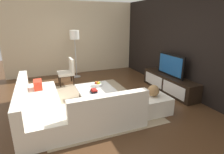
% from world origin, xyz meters
% --- Properties ---
extents(ground_plane, '(14.00, 14.00, 0.00)m').
position_xyz_m(ground_plane, '(0.00, 0.00, 0.00)').
color(ground_plane, '#4C301C').
extents(feature_wall_back, '(6.40, 0.12, 2.80)m').
position_xyz_m(feature_wall_back, '(0.00, 2.70, 1.40)').
color(feature_wall_back, black).
rests_on(feature_wall_back, ground).
extents(side_wall_left, '(0.12, 5.20, 2.80)m').
position_xyz_m(side_wall_left, '(-3.20, 0.20, 1.40)').
color(side_wall_left, beige).
rests_on(side_wall_left, ground).
extents(area_rug, '(3.23, 2.51, 0.01)m').
position_xyz_m(area_rug, '(-0.10, 0.00, 0.01)').
color(area_rug, tan).
rests_on(area_rug, ground).
extents(media_console, '(2.08, 0.48, 0.50)m').
position_xyz_m(media_console, '(0.00, 2.40, 0.25)').
color(media_console, black).
rests_on(media_console, ground).
extents(television, '(1.09, 0.06, 0.66)m').
position_xyz_m(television, '(0.00, 2.40, 0.83)').
color(television, black).
rests_on(television, media_console).
extents(sectional_couch, '(2.51, 2.44, 0.80)m').
position_xyz_m(sectional_couch, '(0.54, -0.85, 0.28)').
color(sectional_couch, silver).
rests_on(sectional_couch, ground).
extents(coffee_table, '(1.06, 0.92, 0.38)m').
position_xyz_m(coffee_table, '(-0.10, 0.10, 0.20)').
color(coffee_table, black).
rests_on(coffee_table, ground).
extents(accent_chair_near, '(0.55, 0.51, 0.87)m').
position_xyz_m(accent_chair_near, '(-1.87, -0.32, 0.49)').
color(accent_chair_near, black).
rests_on(accent_chair_near, ground).
extents(floor_lamp, '(0.34, 0.34, 1.75)m').
position_xyz_m(floor_lamp, '(-2.55, 0.09, 1.49)').
color(floor_lamp, '#A5A5AA').
rests_on(floor_lamp, ground).
extents(ottoman, '(0.70, 0.70, 0.40)m').
position_xyz_m(ottoman, '(0.93, 1.18, 0.20)').
color(ottoman, silver).
rests_on(ottoman, ground).
extents(fruit_bowl, '(0.28, 0.28, 0.13)m').
position_xyz_m(fruit_bowl, '(-0.28, 0.20, 0.43)').
color(fruit_bowl, silver).
rests_on(fruit_bowl, coffee_table).
extents(decorative_ball, '(0.27, 0.27, 0.27)m').
position_xyz_m(decorative_ball, '(0.93, 1.18, 0.54)').
color(decorative_ball, '#997247').
rests_on(decorative_ball, ottoman).
extents(book_stack, '(0.20, 0.16, 0.08)m').
position_xyz_m(book_stack, '(0.12, -0.02, 0.42)').
color(book_stack, '#1E232D').
rests_on(book_stack, coffee_table).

